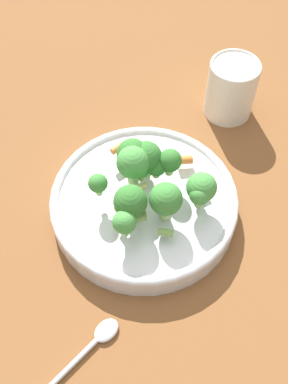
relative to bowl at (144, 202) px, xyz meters
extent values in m
plane|color=brown|center=(0.00, 0.00, -0.02)|extent=(3.00, 3.00, 0.00)
cylinder|color=silver|center=(0.00, 0.00, 0.00)|extent=(0.28, 0.28, 0.03)
torus|color=silver|center=(0.00, 0.00, 0.01)|extent=(0.28, 0.28, 0.01)
cylinder|color=#8CB766|center=(0.00, 0.05, 0.03)|extent=(0.02, 0.02, 0.02)
sphere|color=#3D8438|center=(0.00, 0.05, 0.06)|extent=(0.05, 0.05, 0.05)
cylinder|color=#8CB766|center=(-0.01, -0.04, 0.04)|extent=(0.02, 0.02, 0.02)
sphere|color=#33722D|center=(-0.01, -0.04, 0.07)|extent=(0.05, 0.05, 0.05)
cylinder|color=#8CB766|center=(-0.01, -0.02, 0.03)|extent=(0.01, 0.01, 0.01)
sphere|color=#479342|center=(-0.01, -0.02, 0.05)|extent=(0.03, 0.03, 0.03)
cylinder|color=#8CB766|center=(-0.05, 0.00, 0.04)|extent=(0.01, 0.01, 0.01)
sphere|color=#33722D|center=(-0.05, 0.00, 0.06)|extent=(0.03, 0.03, 0.03)
cylinder|color=#8CB766|center=(0.05, -0.03, 0.04)|extent=(0.01, 0.01, 0.01)
sphere|color=#3D8438|center=(0.05, -0.03, 0.06)|extent=(0.03, 0.03, 0.03)
cylinder|color=#8CB766|center=(-0.05, 0.06, 0.03)|extent=(0.02, 0.02, 0.02)
sphere|color=#479342|center=(-0.05, 0.06, 0.06)|extent=(0.04, 0.04, 0.04)
cylinder|color=#8CB766|center=(-0.03, -0.01, 0.03)|extent=(0.01, 0.01, 0.01)
sphere|color=#33722D|center=(-0.03, -0.01, 0.05)|extent=(0.03, 0.03, 0.03)
cylinder|color=#8CB766|center=(0.06, 0.04, 0.04)|extent=(0.01, 0.01, 0.02)
sphere|color=#479342|center=(0.06, 0.04, 0.06)|extent=(0.03, 0.03, 0.03)
cylinder|color=#8CB766|center=(0.04, 0.02, 0.04)|extent=(0.02, 0.02, 0.01)
sphere|color=#33722D|center=(0.04, 0.02, 0.06)|extent=(0.05, 0.05, 0.05)
cylinder|color=#8CB766|center=(-0.03, -0.03, 0.03)|extent=(0.02, 0.02, 0.02)
sphere|color=#33722D|center=(-0.03, -0.03, 0.06)|extent=(0.05, 0.05, 0.05)
cylinder|color=#8CB766|center=(0.00, -0.02, 0.04)|extent=(0.02, 0.02, 0.03)
sphere|color=#479342|center=(0.00, -0.02, 0.07)|extent=(0.05, 0.05, 0.05)
cylinder|color=#8CB766|center=(-0.04, 0.07, 0.04)|extent=(0.01, 0.01, 0.01)
sphere|color=#479342|center=(-0.04, 0.07, 0.06)|extent=(0.03, 0.03, 0.03)
cylinder|color=#729E4C|center=(0.02, 0.07, 0.03)|extent=(0.02, 0.02, 0.01)
cylinder|color=orange|center=(-0.05, -0.06, 0.04)|extent=(0.02, 0.02, 0.01)
cylinder|color=orange|center=(-0.09, -0.01, 0.03)|extent=(0.03, 0.02, 0.01)
cylinder|color=#729E4C|center=(-0.03, -0.05, 0.05)|extent=(0.03, 0.03, 0.01)
cylinder|color=#729E4C|center=(0.04, 0.03, 0.04)|extent=(0.03, 0.03, 0.01)
cylinder|color=orange|center=(-0.01, -0.08, 0.04)|extent=(0.02, 0.01, 0.01)
cylinder|color=beige|center=(0.05, 0.01, 0.04)|extent=(0.01, 0.02, 0.01)
cylinder|color=#729E4C|center=(-0.05, -0.02, 0.04)|extent=(0.02, 0.03, 0.01)
cylinder|color=#729E4C|center=(-0.07, 0.04, 0.04)|extent=(0.03, 0.02, 0.01)
cylinder|color=beige|center=(0.00, -0.01, 0.02)|extent=(0.03, 0.01, 0.01)
cylinder|color=silver|center=(-0.25, -0.07, 0.03)|extent=(0.09, 0.09, 0.10)
torus|color=silver|center=(-0.25, -0.07, 0.08)|extent=(0.09, 0.09, 0.01)
cylinder|color=silver|center=(0.24, 0.12, -0.02)|extent=(0.13, 0.02, 0.01)
ellipsoid|color=silver|center=(0.16, 0.11, -0.02)|extent=(0.04, 0.03, 0.01)
camera|label=1|loc=(0.24, 0.29, 0.57)|focal=42.00mm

